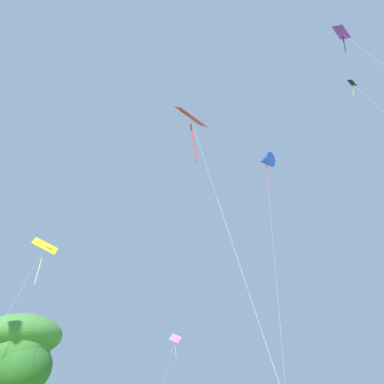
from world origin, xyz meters
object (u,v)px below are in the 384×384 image
kite_yellow_diamond (42,254)px  kite_pink_low (175,343)px  kite_purple_streamer (349,40)px  kite_blue_delta (266,161)px  kite_black_large (373,104)px  tree_left_oak (23,348)px  kite_red_high (192,126)px

kite_yellow_diamond → kite_pink_low: bearing=44.2°
kite_pink_low → kite_purple_streamer: 36.02m
kite_pink_low → kite_purple_streamer: size_ratio=0.34×
kite_blue_delta → kite_black_large: size_ratio=0.86×
kite_blue_delta → kite_purple_streamer: bearing=-71.0°
kite_black_large → kite_yellow_diamond: (-28.66, 11.95, -9.90)m
kite_purple_streamer → tree_left_oak: (-25.34, 16.64, -20.68)m
kite_pink_low → kite_purple_streamer: bearing=-66.9°
kite_pink_low → kite_purple_streamer: kite_purple_streamer is taller
kite_blue_delta → tree_left_oak: kite_blue_delta is taller
kite_blue_delta → kite_pink_low: 23.80m
kite_yellow_diamond → tree_left_oak: kite_yellow_diamond is taller
kite_pink_low → kite_yellow_diamond: 19.11m
kite_black_large → kite_yellow_diamond: 32.59m
kite_yellow_diamond → tree_left_oak: (-0.02, 0.81, -8.02)m
kite_blue_delta → kite_purple_streamer: size_ratio=0.84×
kite_purple_streamer → kite_red_high: bearing=170.6°
kite_purple_streamer → tree_left_oak: bearing=146.7°
kite_blue_delta → kite_pink_low: bearing=115.9°
kite_blue_delta → kite_red_high: 13.74m
tree_left_oak → kite_black_large: bearing=-24.0°
kite_blue_delta → tree_left_oak: bearing=167.2°
kite_red_high → kite_yellow_diamond: size_ratio=1.27×
kite_yellow_diamond → tree_left_oak: size_ratio=1.76×
kite_red_high → kite_black_large: kite_black_large is taller
kite_purple_streamer → kite_pink_low: bearing=113.1°
kite_pink_low → tree_left_oak: size_ratio=1.09×
kite_red_high → tree_left_oak: size_ratio=2.24×
kite_blue_delta → kite_black_large: 10.85m
kite_red_high → kite_black_large: 16.84m
kite_yellow_diamond → kite_black_large: bearing=-22.6°
kite_red_high → tree_left_oak: bearing=131.5°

